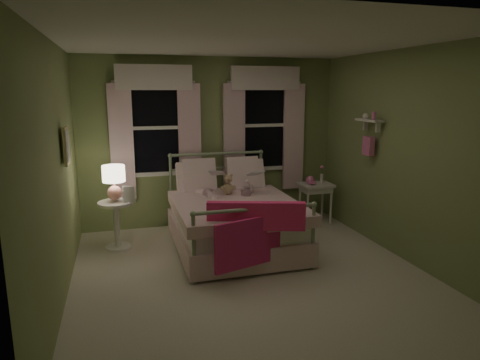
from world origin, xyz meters
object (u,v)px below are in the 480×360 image
object	(u,v)px
teddy_bear	(228,186)
table_lamp	(114,179)
child_left	(206,172)
nightstand_left	(116,218)
child_right	(244,174)
bed	(233,219)
nightstand_right	(316,190)

from	to	relation	value
teddy_bear	table_lamp	world-z (taller)	table_lamp
child_left	nightstand_left	world-z (taller)	child_left
teddy_bear	child_right	bearing A→B (deg)	29.50
child_left	child_right	distance (m)	0.56
child_right	bed	bearing A→B (deg)	70.12
nightstand_left	nightstand_right	bearing A→B (deg)	5.40
child_left	teddy_bear	size ratio (longest dim) A/B	2.76
child_right	nightstand_left	size ratio (longest dim) A/B	1.07
table_lamp	child_right	bearing A→B (deg)	1.86
nightstand_left	nightstand_right	size ratio (longest dim) A/B	1.02
child_left	nightstand_right	distance (m)	1.88
child_left	nightstand_right	xyz separation A→B (m)	(1.82, 0.23, -0.43)
bed	child_left	size ratio (longest dim) A/B	2.50
teddy_bear	nightstand_right	xyz separation A→B (m)	(1.54, 0.39, -0.24)
child_left	child_right	size ratio (longest dim) A/B	1.17
bed	teddy_bear	world-z (taller)	bed
nightstand_right	nightstand_left	bearing A→B (deg)	-174.60
teddy_bear	nightstand_left	distance (m)	1.57
nightstand_right	child_left	bearing A→B (deg)	-172.78
nightstand_left	nightstand_right	distance (m)	3.07
teddy_bear	nightstand_left	bearing A→B (deg)	176.24
teddy_bear	table_lamp	size ratio (longest dim) A/B	0.64
child_right	teddy_bear	bearing A→B (deg)	43.21
nightstand_right	bed	bearing A→B (deg)	-157.03
child_left	teddy_bear	distance (m)	0.37
bed	child_right	xyz separation A→B (m)	(0.28, 0.42, 0.53)
teddy_bear	nightstand_right	bearing A→B (deg)	14.19
nightstand_left	table_lamp	distance (m)	0.54
child_right	table_lamp	world-z (taller)	child_right
child_right	nightstand_right	size ratio (longest dim) A/B	1.09
bed	nightstand_right	bearing A→B (deg)	22.97
child_right	teddy_bear	distance (m)	0.35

